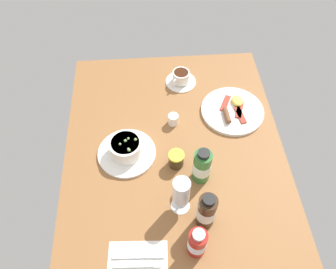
# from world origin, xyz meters

# --- Properties ---
(ground_plane) EXTENTS (1.10, 0.84, 0.03)m
(ground_plane) POSITION_xyz_m (0.00, 0.00, -0.01)
(ground_plane) COLOR brown
(porridge_bowl) EXTENTS (0.22, 0.22, 0.08)m
(porridge_bowl) POSITION_xyz_m (-0.01, -0.18, 0.03)
(porridge_bowl) COLOR white
(porridge_bowl) RESTS_ON ground_plane
(cutlery_setting) EXTENTS (0.13, 0.19, 0.01)m
(cutlery_setting) POSITION_xyz_m (0.39, -0.15, 0.00)
(cutlery_setting) COLOR white
(cutlery_setting) RESTS_ON ground_plane
(coffee_cup) EXTENTS (0.14, 0.14, 0.06)m
(coffee_cup) POSITION_xyz_m (-0.37, 0.06, 0.03)
(coffee_cup) COLOR white
(coffee_cup) RESTS_ON ground_plane
(creamer_jug) EXTENTS (0.05, 0.04, 0.05)m
(creamer_jug) POSITION_xyz_m (-0.14, 0.01, 0.02)
(creamer_jug) COLOR white
(creamer_jug) RESTS_ON ground_plane
(wine_glass) EXTENTS (0.07, 0.07, 0.16)m
(wine_glass) POSITION_xyz_m (0.22, 0.00, 0.10)
(wine_glass) COLOR white
(wine_glass) RESTS_ON ground_plane
(jam_jar) EXTENTS (0.06, 0.06, 0.06)m
(jam_jar) POSITION_xyz_m (0.05, -0.00, 0.03)
(jam_jar) COLOR #3A2D18
(jam_jar) RESTS_ON ground_plane
(sauce_bottle_green) EXTENTS (0.06, 0.06, 0.16)m
(sauce_bottle_green) POSITION_xyz_m (0.11, 0.08, 0.07)
(sauce_bottle_green) COLOR #337233
(sauce_bottle_green) RESTS_ON ground_plane
(sauce_bottle_brown) EXTENTS (0.06, 0.06, 0.17)m
(sauce_bottle_brown) POSITION_xyz_m (0.28, 0.08, 0.08)
(sauce_bottle_brown) COLOR #382314
(sauce_bottle_brown) RESTS_ON ground_plane
(sauce_bottle_red) EXTENTS (0.06, 0.06, 0.14)m
(sauce_bottle_red) POSITION_xyz_m (0.37, 0.04, 0.06)
(sauce_bottle_red) COLOR #B21E19
(sauce_bottle_red) RESTS_ON ground_plane
(breakfast_plate) EXTENTS (0.26, 0.26, 0.04)m
(breakfast_plate) POSITION_xyz_m (-0.19, 0.26, 0.01)
(breakfast_plate) COLOR white
(breakfast_plate) RESTS_ON ground_plane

